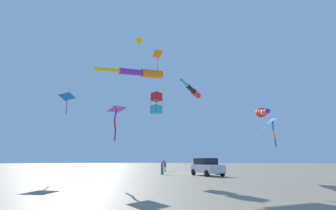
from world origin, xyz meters
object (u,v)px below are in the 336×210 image
(parked_car, at_px, (207,167))
(kite_delta_green_low_center, at_px, (157,54))
(cooler_box, at_px, (218,173))
(kite_delta_long_streamer_right, at_px, (139,41))
(person_adult_flyer, at_px, (210,165))
(kite_box_magenta_far_left, at_px, (156,103))
(person_child_green_jacket, at_px, (165,166))
(kite_windsock_red_high_left, at_px, (262,112))
(kite_windsock_orange_high_right, at_px, (141,73))
(person_child_grey_jacket, at_px, (162,166))
(kite_delta_teal_far_right, at_px, (116,110))
(kite_delta_small_distant, at_px, (272,121))
(kite_delta_yellow_midlevel, at_px, (67,97))
(kite_windsock_checkered_midright, at_px, (193,91))

(parked_car, height_order, kite_delta_green_low_center, kite_delta_green_low_center)
(cooler_box, xyz_separation_m, kite_delta_long_streamer_right, (-6.80, 6.92, 16.50))
(kite_delta_green_low_center, bearing_deg, person_adult_flyer, -11.66)
(kite_box_magenta_far_left, bearing_deg, parked_car, -9.76)
(person_child_green_jacket, bearing_deg, person_adult_flyer, -59.40)
(kite_delta_long_streamer_right, bearing_deg, kite_windsock_red_high_left, -103.64)
(person_child_green_jacket, bearing_deg, parked_car, -115.91)
(person_child_green_jacket, relative_size, kite_delta_green_low_center, 0.11)
(kite_box_magenta_far_left, xyz_separation_m, kite_windsock_orange_high_right, (0.43, 2.62, 3.87))
(kite_delta_green_low_center, height_order, kite_delta_long_streamer_right, kite_delta_long_streamer_right)
(person_child_grey_jacket, bearing_deg, kite_delta_green_low_center, 157.79)
(parked_car, relative_size, kite_delta_teal_far_right, 0.39)
(kite_box_magenta_far_left, height_order, kite_windsock_orange_high_right, kite_windsock_orange_high_right)
(cooler_box, height_order, person_child_green_jacket, person_child_green_jacket)
(person_adult_flyer, distance_m, kite_windsock_orange_high_right, 17.56)
(cooler_box, bearing_deg, kite_delta_small_distant, -108.03)
(kite_delta_green_low_center, bearing_deg, kite_windsock_red_high_left, -112.83)
(cooler_box, relative_size, person_adult_flyer, 0.35)
(person_child_grey_jacket, xyz_separation_m, kite_delta_small_distant, (1.41, -12.47, 4.36))
(person_child_grey_jacket, bearing_deg, person_child_green_jacket, 35.66)
(kite_windsock_red_high_left, distance_m, kite_box_magenta_far_left, 9.89)
(kite_delta_yellow_midlevel, bearing_deg, kite_delta_green_low_center, -31.22)
(person_adult_flyer, distance_m, kite_delta_small_distant, 13.86)
(kite_windsock_red_high_left, relative_size, kite_windsock_checkered_midright, 1.19)
(kite_windsock_red_high_left, bearing_deg, kite_delta_long_streamer_right, 76.36)
(kite_delta_green_low_center, bearing_deg, kite_delta_small_distant, -79.99)
(person_child_green_jacket, relative_size, kite_delta_yellow_midlevel, 0.13)
(cooler_box, xyz_separation_m, person_adult_flyer, (5.22, 3.74, 0.76))
(kite_delta_small_distant, xyz_separation_m, kite_delta_teal_far_right, (-13.07, 7.26, -0.27))
(person_child_grey_jacket, bearing_deg, kite_delta_teal_far_right, -155.91)
(kite_windsock_red_high_left, distance_m, kite_windsock_orange_high_right, 13.73)
(kite_box_magenta_far_left, relative_size, kite_windsock_orange_high_right, 0.61)
(person_child_green_jacket, bearing_deg, kite_delta_small_distant, -104.18)
(person_child_grey_jacket, xyz_separation_m, kite_delta_yellow_midlevel, (-9.68, 5.70, 7.39))
(kite_delta_small_distant, bearing_deg, kite_delta_green_low_center, 100.01)
(kite_delta_green_low_center, bearing_deg, kite_delta_yellow_midlevel, 148.78)
(kite_delta_teal_far_right, bearing_deg, kite_delta_small_distant, -29.05)
(kite_delta_small_distant, relative_size, kite_windsock_orange_high_right, 0.70)
(person_child_green_jacket, xyz_separation_m, kite_box_magenta_far_left, (-11.69, -8.19, 5.90))
(person_child_grey_jacket, height_order, kite_delta_teal_far_right, kite_delta_teal_far_right)
(cooler_box, distance_m, person_child_green_jacket, 9.62)
(person_child_grey_jacket, distance_m, kite_delta_teal_far_right, 13.41)
(kite_windsock_red_high_left, distance_m, kite_delta_yellow_midlevel, 20.06)
(person_child_green_jacket, height_order, kite_delta_teal_far_right, kite_delta_teal_far_right)
(kite_box_magenta_far_left, distance_m, kite_delta_long_streamer_right, 11.80)
(person_child_green_jacket, xyz_separation_m, kite_delta_teal_far_right, (-17.24, -9.21, 4.13))
(kite_windsock_orange_high_right, bearing_deg, parked_car, -29.92)
(kite_delta_yellow_midlevel, height_order, kite_delta_long_streamer_right, kite_delta_long_streamer_right)
(kite_windsock_red_high_left, distance_m, kite_delta_long_streamer_right, 19.89)
(kite_box_magenta_far_left, relative_size, kite_delta_green_low_center, 0.49)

